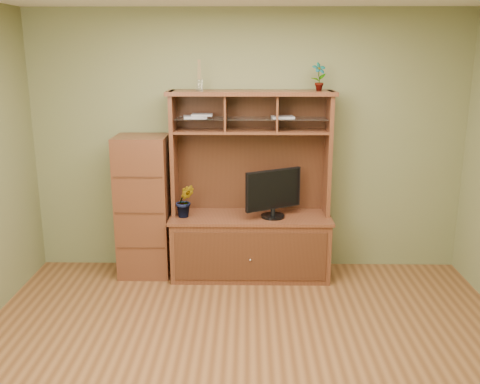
{
  "coord_description": "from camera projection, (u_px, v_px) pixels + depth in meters",
  "views": [
    {
      "loc": [
        -0.0,
        -3.51,
        2.28
      ],
      "look_at": [
        -0.07,
        1.2,
        1.03
      ],
      "focal_mm": 40.0,
      "sensor_mm": 36.0,
      "label": 1
    }
  ],
  "objects": [
    {
      "name": "room",
      "position": [
        248.0,
        192.0,
        3.64
      ],
      "size": [
        4.54,
        4.04,
        2.74
      ],
      "color": "brown",
      "rests_on": "ground"
    },
    {
      "name": "monitor",
      "position": [
        273.0,
        192.0,
        5.33
      ],
      "size": [
        0.56,
        0.35,
        0.49
      ],
      "rotation": [
        0.0,
        0.0,
        0.52
      ],
      "color": "black",
      "rests_on": "media_hutch"
    },
    {
      "name": "magazines",
      "position": [
        226.0,
        116.0,
        5.31
      ],
      "size": [
        1.11,
        0.2,
        0.04
      ],
      "color": "#ACABB0",
      "rests_on": "media_hutch"
    },
    {
      "name": "orchid_plant",
      "position": [
        185.0,
        201.0,
        5.37
      ],
      "size": [
        0.21,
        0.18,
        0.34
      ],
      "primitive_type": "imported",
      "rotation": [
        0.0,
        0.0,
        0.15
      ],
      "color": "#29511C",
      "rests_on": "media_hutch"
    },
    {
      "name": "media_hutch",
      "position": [
        250.0,
        226.0,
        5.52
      ],
      "size": [
        1.66,
        0.61,
        1.9
      ],
      "color": "#4A2715",
      "rests_on": "room"
    },
    {
      "name": "side_cabinet",
      "position": [
        144.0,
        206.0,
        5.5
      ],
      "size": [
        0.52,
        0.48,
        1.46
      ],
      "color": "#4A2715",
      "rests_on": "room"
    },
    {
      "name": "reed_diffuser",
      "position": [
        199.0,
        78.0,
        5.22
      ],
      "size": [
        0.06,
        0.06,
        0.3
      ],
      "color": "silver",
      "rests_on": "media_hutch"
    },
    {
      "name": "top_plant",
      "position": [
        319.0,
        77.0,
        5.19
      ],
      "size": [
        0.17,
        0.14,
        0.27
      ],
      "primitive_type": "imported",
      "rotation": [
        0.0,
        0.0,
        0.32
      ],
      "color": "#366C25",
      "rests_on": "media_hutch"
    }
  ]
}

